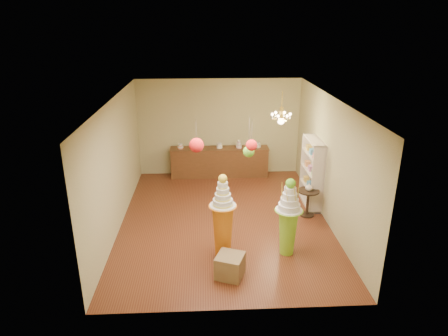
{
  "coord_description": "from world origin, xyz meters",
  "views": [
    {
      "loc": [
        -0.44,
        -8.77,
        4.67
      ],
      "look_at": [
        -0.01,
        0.0,
        1.37
      ],
      "focal_mm": 32.0,
      "sensor_mm": 36.0,
      "label": 1
    }
  ],
  "objects_px": {
    "pedestal_orange": "(223,224)",
    "round_table": "(308,199)",
    "pedestal_green": "(288,222)",
    "sideboard": "(219,161)"
  },
  "relations": [
    {
      "from": "pedestal_orange",
      "to": "round_table",
      "type": "height_order",
      "value": "pedestal_orange"
    },
    {
      "from": "pedestal_orange",
      "to": "round_table",
      "type": "relative_size",
      "value": 2.59
    },
    {
      "from": "pedestal_green",
      "to": "round_table",
      "type": "bearing_deg",
      "value": 63.09
    },
    {
      "from": "round_table",
      "to": "sideboard",
      "type": "bearing_deg",
      "value": 126.68
    },
    {
      "from": "pedestal_orange",
      "to": "sideboard",
      "type": "bearing_deg",
      "value": 88.62
    },
    {
      "from": "pedestal_green",
      "to": "pedestal_orange",
      "type": "distance_m",
      "value": 1.35
    },
    {
      "from": "sideboard",
      "to": "pedestal_orange",
      "type": "bearing_deg",
      "value": -91.38
    },
    {
      "from": "pedestal_green",
      "to": "sideboard",
      "type": "distance_m",
      "value": 4.68
    },
    {
      "from": "pedestal_green",
      "to": "round_table",
      "type": "xyz_separation_m",
      "value": [
        0.86,
        1.69,
        -0.29
      ]
    },
    {
      "from": "pedestal_green",
      "to": "round_table",
      "type": "relative_size",
      "value": 2.4
    }
  ]
}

